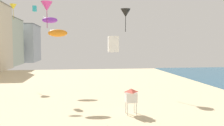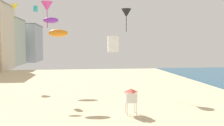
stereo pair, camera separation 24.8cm
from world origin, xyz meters
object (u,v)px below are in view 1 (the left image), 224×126
at_px(lifeguard_stand, 131,96).
at_px(kite_cyan_box, 35,9).
at_px(kite_white_box, 113,44).
at_px(kite_purple_parafoil, 50,20).
at_px(kite_orange_parafoil, 58,33).
at_px(kite_yellow_delta, 13,7).
at_px(kite_magenta_delta, 47,6).
at_px(kite_black_delta, 126,13).

relative_size(lifeguard_stand, kite_cyan_box, 3.01).
relative_size(kite_white_box, kite_purple_parafoil, 0.59).
xyz_separation_m(kite_white_box, kite_orange_parafoil, (-5.78, 8.85, 1.42)).
relative_size(kite_cyan_box, kite_yellow_delta, 0.30).
bearing_deg(kite_yellow_delta, kite_orange_parafoil, -59.95).
height_order(kite_magenta_delta, kite_black_delta, kite_black_delta).
relative_size(kite_purple_parafoil, kite_black_delta, 0.71).
height_order(kite_cyan_box, kite_orange_parafoil, kite_cyan_box).
relative_size(kite_purple_parafoil, kite_magenta_delta, 0.91).
height_order(kite_purple_parafoil, kite_orange_parafoil, kite_purple_parafoil).
bearing_deg(lifeguard_stand, kite_cyan_box, 139.35).
relative_size(lifeguard_stand, kite_black_delta, 0.73).
bearing_deg(kite_cyan_box, lifeguard_stand, -51.41).
height_order(kite_cyan_box, kite_black_delta, kite_cyan_box).
bearing_deg(kite_orange_parafoil, kite_yellow_delta, 120.05).
xyz_separation_m(lifeguard_stand, kite_magenta_delta, (-8.36, 2.96, 9.03)).
bearing_deg(kite_orange_parafoil, lifeguard_stand, -45.12).
bearing_deg(kite_orange_parafoil, kite_black_delta, 30.29).
bearing_deg(kite_white_box, kite_yellow_delta, 121.16).
relative_size(kite_cyan_box, kite_magenta_delta, 0.31).
bearing_deg(lifeguard_stand, kite_purple_parafoil, 129.84).
distance_m(kite_cyan_box, kite_orange_parafoil, 8.85).
distance_m(kite_purple_parafoil, kite_black_delta, 12.60).
xyz_separation_m(kite_cyan_box, kite_yellow_delta, (-5.55, 9.55, 1.66)).
bearing_deg(kite_magenta_delta, kite_purple_parafoil, 95.71).
height_order(lifeguard_stand, kite_yellow_delta, kite_yellow_delta).
bearing_deg(kite_yellow_delta, kite_black_delta, -29.20).
bearing_deg(kite_cyan_box, kite_black_delta, -4.96).
bearing_deg(kite_magenta_delta, lifeguard_stand, -19.48).
bearing_deg(kite_cyan_box, kite_yellow_delta, 120.16).
bearing_deg(kite_black_delta, kite_white_box, -105.16).
bearing_deg(kite_purple_parafoil, kite_orange_parafoil, -77.98).
bearing_deg(kite_purple_parafoil, kite_yellow_delta, 138.69).
distance_m(kite_white_box, kite_orange_parafoil, 10.67).
height_order(kite_white_box, kite_black_delta, kite_black_delta).
height_order(kite_orange_parafoil, kite_magenta_delta, kite_magenta_delta).
xyz_separation_m(kite_cyan_box, kite_magenta_delta, (3.30, -11.65, -1.45)).
height_order(lifeguard_stand, kite_black_delta, kite_black_delta).
bearing_deg(kite_black_delta, kite_purple_parafoil, 160.24).
height_order(kite_purple_parafoil, kite_magenta_delta, kite_purple_parafoil).
xyz_separation_m(kite_white_box, kite_purple_parafoil, (-7.89, 18.78, 4.02)).
bearing_deg(kite_black_delta, kite_magenta_delta, -134.71).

